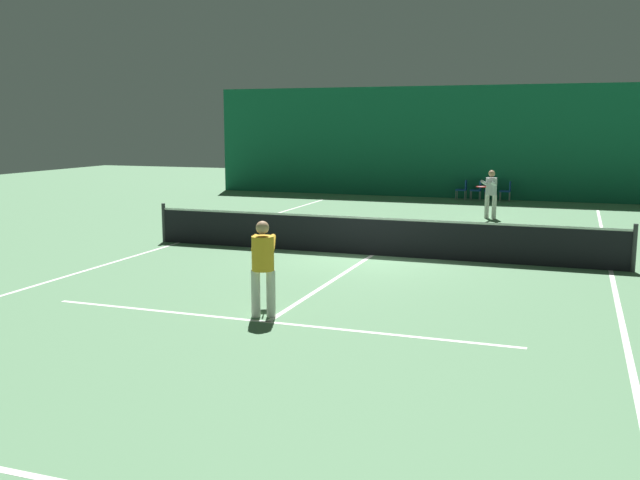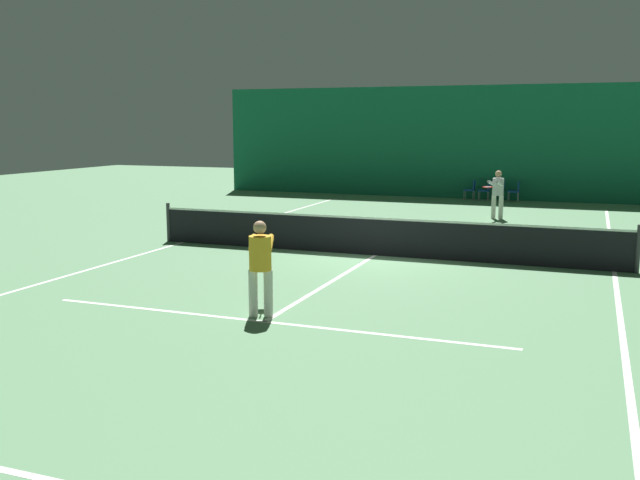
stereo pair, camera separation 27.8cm
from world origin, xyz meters
TOP-DOWN VIEW (x-y plane):
  - ground_plane at (0.00, 0.00)m, footprint 60.00×60.00m
  - backdrop_curtain at (0.00, 14.49)m, footprint 23.00×0.12m
  - court_line_baseline_far at (0.00, 11.90)m, footprint 11.00×0.10m
  - court_line_baseline_near at (0.00, -11.90)m, footprint 11.00×0.10m
  - court_line_service_far at (0.00, 6.40)m, footprint 8.25×0.10m
  - court_line_service_near at (0.00, -6.40)m, footprint 8.25×0.10m
  - court_line_sideline_left at (-5.50, 0.00)m, footprint 0.10×23.80m
  - court_line_sideline_right at (5.50, 0.00)m, footprint 0.10×23.80m
  - court_line_centre at (0.00, 0.00)m, footprint 0.10×12.80m
  - tennis_net at (0.00, 0.00)m, footprint 12.00×0.10m
  - player_near at (-0.21, -6.09)m, footprint 0.80×1.38m
  - player_far at (1.94, 8.02)m, footprint 0.64×1.39m
  - courtside_chair_0 at (0.13, 13.94)m, footprint 0.44×0.44m
  - courtside_chair_1 at (0.74, 13.94)m, footprint 0.44×0.44m
  - courtside_chair_2 at (1.35, 13.94)m, footprint 0.44×0.44m
  - courtside_chair_3 at (1.96, 13.94)m, footprint 0.44×0.44m

SIDE VIEW (x-z plane):
  - ground_plane at x=0.00m, z-range 0.00..0.00m
  - court_line_baseline_far at x=0.00m, z-range 0.00..0.00m
  - court_line_baseline_near at x=0.00m, z-range 0.00..0.00m
  - court_line_service_far at x=0.00m, z-range 0.00..0.00m
  - court_line_service_near at x=0.00m, z-range 0.00..0.00m
  - court_line_sideline_left at x=-5.50m, z-range 0.00..0.00m
  - court_line_sideline_right at x=5.50m, z-range 0.00..0.00m
  - court_line_centre at x=0.00m, z-range 0.00..0.00m
  - courtside_chair_0 at x=0.13m, z-range 0.07..0.91m
  - courtside_chair_1 at x=0.74m, z-range 0.07..0.91m
  - courtside_chair_2 at x=1.35m, z-range 0.07..0.91m
  - courtside_chair_3 at x=1.96m, z-range 0.07..0.91m
  - tennis_net at x=0.00m, z-range -0.02..1.05m
  - player_near at x=-0.21m, z-range 0.14..1.78m
  - player_far at x=1.94m, z-range 0.14..1.79m
  - backdrop_curtain at x=0.00m, z-range 0.00..4.84m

